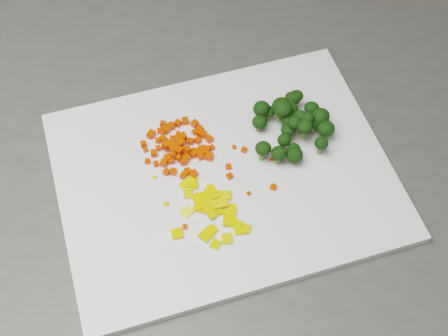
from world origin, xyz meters
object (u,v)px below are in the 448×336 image
at_px(cutting_board, 224,175).
at_px(carrot_pile, 178,144).
at_px(pepper_pile, 210,206).
at_px(broccoli_pile, 288,123).
at_px(counter_block, 197,313).

height_order(cutting_board, carrot_pile, carrot_pile).
distance_m(pepper_pile, broccoli_pile, 0.15).
xyz_separation_m(counter_block, cutting_board, (0.04, 0.03, 0.46)).
bearing_deg(cutting_board, counter_block, -146.98).
distance_m(cutting_board, carrot_pile, 0.07).
xyz_separation_m(counter_block, carrot_pile, (-0.02, 0.03, 0.47)).
xyz_separation_m(cutting_board, broccoli_pile, (0.05, 0.09, 0.03)).
relative_size(carrot_pile, broccoli_pile, 0.83).
xyz_separation_m(cutting_board, pepper_pile, (0.01, -0.05, 0.01)).
distance_m(carrot_pile, pepper_pile, 0.09).
bearing_deg(carrot_pile, counter_block, -54.08).
relative_size(cutting_board, broccoli_pile, 3.75).
distance_m(counter_block, broccoli_pile, 0.51).
distance_m(counter_block, cutting_board, 0.46).
bearing_deg(pepper_pile, broccoli_pile, 74.29).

